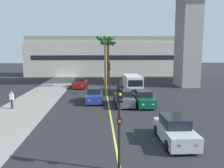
% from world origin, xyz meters
% --- Properties ---
extents(sidewalk_left, '(4.80, 80.00, 0.15)m').
position_xyz_m(sidewalk_left, '(-8.00, 16.00, 0.07)').
color(sidewalk_left, gray).
rests_on(sidewalk_left, ground).
extents(lane_stripe_center, '(0.14, 56.00, 0.01)m').
position_xyz_m(lane_stripe_center, '(0.00, 24.00, 0.00)').
color(lane_stripe_center, '#DBCC4C').
rests_on(lane_stripe_center, ground).
extents(pier_building_backdrop, '(34.39, 8.04, 8.73)m').
position_xyz_m(pier_building_backdrop, '(0.00, 51.33, 4.30)').
color(pier_building_backdrop, beige).
rests_on(pier_building_backdrop, ground).
extents(car_queue_front, '(1.94, 4.15, 1.56)m').
position_xyz_m(car_queue_front, '(-3.83, 31.91, 0.72)').
color(car_queue_front, maroon).
rests_on(car_queue_front, ground).
extents(car_queue_second, '(1.84, 4.10, 1.56)m').
position_xyz_m(car_queue_second, '(-1.51, 21.77, 0.72)').
color(car_queue_second, navy).
rests_on(car_queue_second, ground).
extents(car_queue_third, '(1.89, 4.13, 1.56)m').
position_xyz_m(car_queue_third, '(3.49, 19.71, 0.72)').
color(car_queue_third, '#0C4728').
rests_on(car_queue_third, ground).
extents(car_queue_fourth, '(1.94, 4.15, 1.56)m').
position_xyz_m(car_queue_fourth, '(1.53, 20.03, 0.72)').
color(car_queue_fourth, '#4C5156').
rests_on(car_queue_fourth, ground).
extents(car_queue_fifth, '(1.85, 4.11, 1.56)m').
position_xyz_m(car_queue_fifth, '(3.58, 10.29, 0.72)').
color(car_queue_fifth, '#B7BABF').
rests_on(car_queue_fifth, ground).
extents(delivery_van, '(2.17, 5.26, 2.36)m').
position_xyz_m(delivery_van, '(3.34, 26.80, 1.29)').
color(delivery_van, silver).
rests_on(delivery_van, ground).
extents(traffic_light_median_near, '(0.24, 0.37, 4.20)m').
position_xyz_m(traffic_light_median_near, '(-0.05, 6.99, 2.71)').
color(traffic_light_median_near, black).
rests_on(traffic_light_median_near, ground).
extents(traffic_light_median_far, '(0.24, 0.37, 4.20)m').
position_xyz_m(traffic_light_median_far, '(0.31, 25.92, 2.71)').
color(traffic_light_median_far, black).
rests_on(traffic_light_median_far, ground).
extents(palm_tree_near_median, '(2.75, 2.84, 7.69)m').
position_xyz_m(palm_tree_near_median, '(-0.05, 30.54, 6.17)').
color(palm_tree_near_median, brown).
rests_on(palm_tree_near_median, ground).
extents(palm_tree_mid_median, '(3.10, 3.07, 7.43)m').
position_xyz_m(palm_tree_mid_median, '(0.65, 40.72, 5.76)').
color(palm_tree_mid_median, brown).
rests_on(palm_tree_mid_median, ground).
extents(pedestrian_near_crosswalk, '(0.34, 0.22, 1.62)m').
position_xyz_m(pedestrian_near_crosswalk, '(-9.06, 18.63, 1.00)').
color(pedestrian_near_crosswalk, '#2D2D38').
rests_on(pedestrian_near_crosswalk, sidewalk_left).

